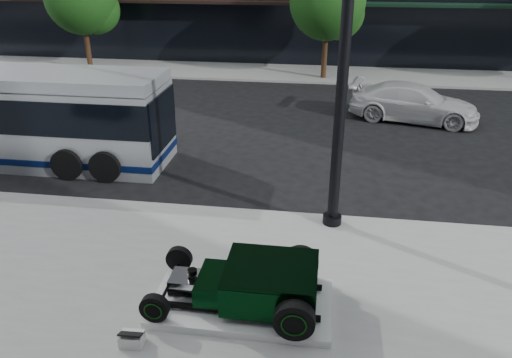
# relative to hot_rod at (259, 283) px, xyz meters

# --- Properties ---
(ground) EXTENTS (120.00, 120.00, 0.00)m
(ground) POSITION_rel_hot_rod_xyz_m (-0.20, 5.89, -0.70)
(ground) COLOR black
(ground) RESTS_ON ground
(sidewalk_far) EXTENTS (70.00, 4.00, 0.12)m
(sidewalk_far) POSITION_rel_hot_rod_xyz_m (-0.20, 19.89, -0.64)
(sidewalk_far) COLOR gray
(sidewalk_far) RESTS_ON ground
(street_trees) EXTENTS (29.80, 3.80, 5.70)m
(street_trees) POSITION_rel_hot_rod_xyz_m (0.94, 18.96, 3.07)
(street_trees) COLOR black
(street_trees) RESTS_ON sidewalk_far
(display_plinth) EXTENTS (3.40, 1.80, 0.15)m
(display_plinth) POSITION_rel_hot_rod_xyz_m (-0.33, 0.00, -0.50)
(display_plinth) COLOR silver
(display_plinth) RESTS_ON sidewalk_near
(hot_rod) EXTENTS (3.22, 2.00, 0.81)m
(hot_rod) POSITION_rel_hot_rod_xyz_m (0.00, 0.00, 0.00)
(hot_rod) COLOR black
(hot_rod) RESTS_ON display_plinth
(info_plaque) EXTENTS (0.41, 0.32, 0.31)m
(info_plaque) POSITION_rel_hot_rod_xyz_m (-2.05, -1.27, -0.45)
(info_plaque) COLOR silver
(info_plaque) RESTS_ON sidewalk_near
(lamppost) EXTENTS (0.47, 0.47, 8.48)m
(lamppost) POSITION_rel_hot_rod_xyz_m (1.35, 3.46, 3.34)
(lamppost) COLOR black
(lamppost) RESTS_ON sidewalk_near
(white_sedan) EXTENTS (5.36, 3.11, 1.46)m
(white_sedan) POSITION_rel_hot_rod_xyz_m (4.51, 12.55, 0.03)
(white_sedan) COLOR silver
(white_sedan) RESTS_ON ground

